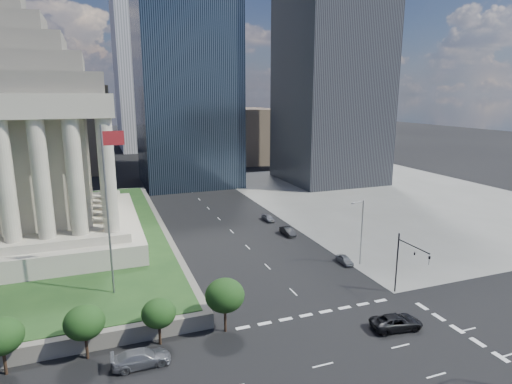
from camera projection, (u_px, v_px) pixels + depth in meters
name	position (u px, v px, depth m)	size (l,w,h in m)	color
ground	(180.00, 180.00, 128.83)	(500.00, 500.00, 0.00)	black
sidewalk_ne	(390.00, 196.00, 107.96)	(68.00, 90.00, 0.03)	slate
war_memorial	(15.00, 120.00, 64.98)	(34.00, 34.00, 39.00)	#A39C89
flagpole	(108.00, 202.00, 49.05)	(2.52, 0.24, 20.00)	slate
midrise_glass	(186.00, 77.00, 118.27)	(26.00, 26.00, 60.00)	black
highrise_ne	(334.00, 3.00, 118.31)	(26.00, 28.00, 100.00)	black
building_filler_ne	(247.00, 135.00, 164.91)	(20.00, 30.00, 20.00)	brown
building_filler_nw	(72.00, 129.00, 142.90)	(24.00, 30.00, 28.00)	brown
traffic_signal_ne	(407.00, 259.00, 53.08)	(0.30, 5.74, 8.00)	black
street_lamp_north	(361.00, 229.00, 63.60)	(2.13, 0.22, 10.00)	slate
pickup_truck	(396.00, 322.00, 46.86)	(5.75, 2.65, 1.60)	black
suv_grey	(141.00, 358.00, 40.48)	(2.24, 5.52, 1.60)	slate
parked_sedan_near	(345.00, 260.00, 65.02)	(1.46, 3.64, 1.24)	gray
parked_sedan_mid	(288.00, 231.00, 78.23)	(4.29, 1.49, 1.41)	black
parked_sedan_far	(268.00, 218.00, 87.00)	(3.92, 1.58, 1.34)	slate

